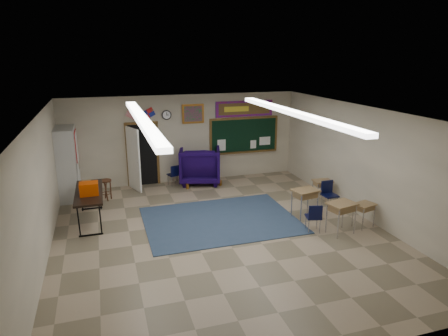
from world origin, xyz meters
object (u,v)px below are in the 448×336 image
object	(u,v)px
student_desk_front_left	(305,202)
wooden_stool	(106,190)
wingback_armchair	(200,165)
student_desk_front_right	(322,189)
folding_table	(90,205)

from	to	relation	value
student_desk_front_left	wooden_stool	size ratio (longest dim) A/B	1.27
wingback_armchair	wooden_stool	bearing A→B (deg)	30.03
student_desk_front_right	folding_table	xyz separation A→B (m)	(-6.66, 0.46, 0.10)
student_desk_front_left	folding_table	bearing A→B (deg)	154.65
wingback_armchair	student_desk_front_left	bearing A→B (deg)	132.30
wingback_armchair	student_desk_front_left	world-z (taller)	wingback_armchair
wingback_armchair	folding_table	xyz separation A→B (m)	(-3.59, -2.41, -0.16)
student_desk_front_right	folding_table	world-z (taller)	folding_table
folding_table	wooden_stool	world-z (taller)	folding_table
wingback_armchair	folding_table	world-z (taller)	wingback_armchair
student_desk_front_right	wooden_stool	distance (m)	6.56
student_desk_front_right	wingback_armchair	bearing A→B (deg)	139.37
folding_table	wooden_stool	distance (m)	1.65
student_desk_front_left	wooden_stool	bearing A→B (deg)	138.57
student_desk_front_right	folding_table	bearing A→B (deg)	178.44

